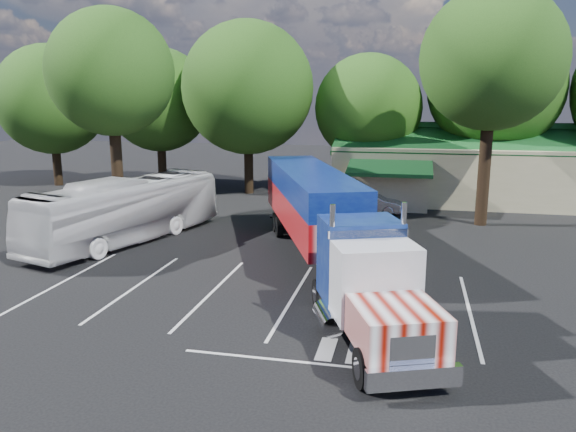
% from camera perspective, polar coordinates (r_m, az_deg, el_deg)
% --- Properties ---
extents(ground, '(120.00, 120.00, 0.00)m').
position_cam_1_polar(ground, '(27.63, -3.46, -3.60)').
color(ground, black).
rests_on(ground, ground).
extents(event_hall, '(24.20, 14.12, 5.55)m').
position_cam_1_polar(event_hall, '(44.16, 20.74, 4.50)').
color(event_hall, '#BAB08A').
rests_on(event_hall, ground).
extents(tree_row_a, '(9.00, 9.00, 11.68)m').
position_cam_1_polar(tree_row_a, '(51.29, -22.89, 10.85)').
color(tree_row_a, black).
rests_on(tree_row_a, ground).
extents(tree_row_b, '(8.40, 8.40, 11.35)m').
position_cam_1_polar(tree_row_b, '(47.90, -12.95, 11.42)').
color(tree_row_b, black).
rests_on(tree_row_b, ground).
extents(tree_row_c, '(10.00, 10.00, 13.05)m').
position_cam_1_polar(tree_row_c, '(43.55, -4.13, 12.84)').
color(tree_row_c, black).
rests_on(tree_row_c, ground).
extents(tree_row_d, '(8.00, 8.00, 10.60)m').
position_cam_1_polar(tree_row_d, '(43.20, 8.14, 10.83)').
color(tree_row_d, black).
rests_on(tree_row_d, ground).
extents(tree_row_e, '(9.60, 9.60, 12.90)m').
position_cam_1_polar(tree_row_e, '(43.93, 20.31, 12.19)').
color(tree_row_e, black).
rests_on(tree_row_e, ground).
extents(tree_near_left, '(7.60, 7.60, 12.65)m').
position_cam_1_polar(tree_near_left, '(36.28, -17.54, 13.69)').
color(tree_near_left, black).
rests_on(tree_near_left, ground).
extents(tree_near_right, '(8.00, 8.00, 13.50)m').
position_cam_1_polar(tree_near_right, '(34.37, 20.05, 14.73)').
color(tree_near_right, black).
rests_on(tree_near_right, ground).
extents(semi_truck, '(9.60, 19.81, 4.25)m').
position_cam_1_polar(semi_truck, '(24.22, 3.46, 0.01)').
color(semi_truck, black).
rests_on(semi_truck, ground).
extents(woman, '(0.51, 0.67, 1.66)m').
position_cam_1_polar(woman, '(24.03, 5.17, -3.99)').
color(woman, black).
rests_on(woman, ground).
extents(bicycle, '(1.04, 1.88, 0.93)m').
position_cam_1_polar(bicycle, '(29.54, 1.27, -1.60)').
color(bicycle, black).
rests_on(bicycle, ground).
extents(tour_bus, '(6.14, 12.21, 3.32)m').
position_cam_1_polar(tour_bus, '(30.29, -16.09, 0.57)').
color(tour_bus, silver).
rests_on(tour_bus, ground).
extents(silver_sedan, '(4.02, 1.65, 1.30)m').
position_cam_1_polar(silver_sedan, '(36.78, 8.57, 1.29)').
color(silver_sedan, '#B1B5B9').
rests_on(silver_sedan, ground).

